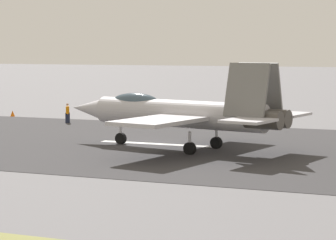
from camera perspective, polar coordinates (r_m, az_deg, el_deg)
ground_plane at (r=49.79m, az=-1.84°, el=-1.82°), size 400.00×400.00×0.00m
runway_strip at (r=49.78m, az=-1.82°, el=-1.81°), size 240.00×26.00×0.02m
fighter_jet at (r=46.56m, az=1.00°, el=0.57°), size 16.71×13.63×5.54m
crew_person at (r=63.70m, az=-7.73°, el=0.53°), size 0.46×0.62×1.70m
marker_cone_mid at (r=63.15m, az=0.55°, el=0.01°), size 0.44×0.44×0.55m
marker_cone_far at (r=70.73m, az=-11.86°, el=0.49°), size 0.44×0.44×0.55m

